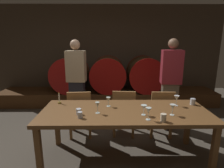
{
  "coord_description": "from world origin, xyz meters",
  "views": [
    {
      "loc": [
        0.07,
        -2.27,
        1.74
      ],
      "look_at": [
        0.1,
        0.64,
        1.04
      ],
      "focal_mm": 29.4,
      "sensor_mm": 36.0,
      "label": 1
    }
  ],
  "objects_px": {
    "guest_left": "(77,82)",
    "wine_glass_center_right": "(148,111)",
    "wine_barrel_left": "(70,74)",
    "wine_glass_center_left": "(144,108)",
    "wine_barrel_right": "(145,74)",
    "cup_center_left": "(80,115)",
    "wine_glass_left": "(108,100)",
    "chair_left": "(80,111)",
    "guest_right": "(170,84)",
    "wine_glass_right": "(173,107)",
    "dining_table": "(125,115)",
    "chair_center": "(124,110)",
    "wine_glass_far_right": "(177,98)",
    "cup_far_right": "(193,102)",
    "wine_glass_far_left": "(98,106)",
    "wine_barrel_center": "(108,74)",
    "cup_far_left": "(79,112)",
    "cup_center_right": "(163,118)",
    "chair_right": "(161,111)",
    "candle_center": "(59,100)"
  },
  "relations": [
    {
      "from": "guest_left",
      "to": "wine_glass_center_right",
      "type": "height_order",
      "value": "guest_left"
    },
    {
      "from": "wine_barrel_left",
      "to": "wine_glass_center_right",
      "type": "height_order",
      "value": "wine_barrel_left"
    },
    {
      "from": "wine_glass_center_left",
      "to": "wine_barrel_right",
      "type": "bearing_deg",
      "value": 79.28
    },
    {
      "from": "cup_center_left",
      "to": "wine_glass_left",
      "type": "bearing_deg",
      "value": 49.54
    },
    {
      "from": "chair_left",
      "to": "wine_glass_center_left",
      "type": "height_order",
      "value": "wine_glass_center_left"
    },
    {
      "from": "guest_left",
      "to": "cup_center_left",
      "type": "height_order",
      "value": "guest_left"
    },
    {
      "from": "guest_right",
      "to": "wine_glass_right",
      "type": "height_order",
      "value": "guest_right"
    },
    {
      "from": "dining_table",
      "to": "wine_glass_left",
      "type": "height_order",
      "value": "wine_glass_left"
    },
    {
      "from": "wine_barrel_left",
      "to": "chair_center",
      "type": "relative_size",
      "value": 1.06
    },
    {
      "from": "wine_glass_left",
      "to": "wine_glass_far_right",
      "type": "xyz_separation_m",
      "value": [
        1.02,
        0.01,
        0.02
      ]
    },
    {
      "from": "wine_barrel_right",
      "to": "wine_glass_far_right",
      "type": "height_order",
      "value": "wine_barrel_right"
    },
    {
      "from": "chair_left",
      "to": "wine_glass_center_right",
      "type": "distance_m",
      "value": 1.46
    },
    {
      "from": "guest_right",
      "to": "cup_center_left",
      "type": "relative_size",
      "value": 21.53
    },
    {
      "from": "wine_glass_center_right",
      "to": "cup_center_left",
      "type": "bearing_deg",
      "value": 175.99
    },
    {
      "from": "wine_glass_center_right",
      "to": "cup_far_right",
      "type": "height_order",
      "value": "wine_glass_center_right"
    },
    {
      "from": "wine_barrel_right",
      "to": "cup_center_left",
      "type": "bearing_deg",
      "value": -115.81
    },
    {
      "from": "wine_glass_far_left",
      "to": "wine_barrel_center",
      "type": "bearing_deg",
      "value": 87.56
    },
    {
      "from": "cup_far_right",
      "to": "cup_far_left",
      "type": "bearing_deg",
      "value": -167.97
    },
    {
      "from": "wine_glass_center_right",
      "to": "wine_barrel_center",
      "type": "bearing_deg",
      "value": 100.72
    },
    {
      "from": "cup_center_right",
      "to": "wine_glass_far_left",
      "type": "bearing_deg",
      "value": 161.78
    },
    {
      "from": "wine_glass_far_left",
      "to": "wine_glass_center_right",
      "type": "relative_size",
      "value": 0.99
    },
    {
      "from": "wine_glass_right",
      "to": "chair_left",
      "type": "bearing_deg",
      "value": 148.5
    },
    {
      "from": "chair_center",
      "to": "wine_glass_right",
      "type": "height_order",
      "value": "wine_glass_right"
    },
    {
      "from": "wine_barrel_right",
      "to": "chair_right",
      "type": "xyz_separation_m",
      "value": [
        -0.03,
        -1.84,
        -0.34
      ]
    },
    {
      "from": "guest_left",
      "to": "wine_glass_center_right",
      "type": "xyz_separation_m",
      "value": [
        1.16,
        -1.59,
        -0.01
      ]
    },
    {
      "from": "chair_right",
      "to": "chair_center",
      "type": "bearing_deg",
      "value": -1.37
    },
    {
      "from": "dining_table",
      "to": "guest_left",
      "type": "xyz_separation_m",
      "value": [
        -0.9,
        1.28,
        0.19
      ]
    },
    {
      "from": "chair_left",
      "to": "chair_right",
      "type": "relative_size",
      "value": 1.0
    },
    {
      "from": "wine_glass_far_left",
      "to": "wine_glass_right",
      "type": "distance_m",
      "value": 0.99
    },
    {
      "from": "chair_left",
      "to": "guest_left",
      "type": "height_order",
      "value": "guest_left"
    },
    {
      "from": "cup_far_right",
      "to": "guest_right",
      "type": "bearing_deg",
      "value": 96.01
    },
    {
      "from": "candle_center",
      "to": "wine_glass_center_right",
      "type": "xyz_separation_m",
      "value": [
        1.27,
        -0.61,
        0.07
      ]
    },
    {
      "from": "candle_center",
      "to": "wine_glass_far_right",
      "type": "distance_m",
      "value": 1.79
    },
    {
      "from": "chair_center",
      "to": "cup_center_right",
      "type": "relative_size",
      "value": 8.96
    },
    {
      "from": "guest_left",
      "to": "wine_glass_center_left",
      "type": "xyz_separation_m",
      "value": [
        1.13,
        -1.44,
        -0.02
      ]
    },
    {
      "from": "chair_left",
      "to": "cup_center_left",
      "type": "height_order",
      "value": "chair_left"
    },
    {
      "from": "wine_barrel_right",
      "to": "wine_glass_right",
      "type": "height_order",
      "value": "wine_barrel_right"
    },
    {
      "from": "guest_right",
      "to": "cup_far_right",
      "type": "bearing_deg",
      "value": 101.33
    },
    {
      "from": "chair_left",
      "to": "cup_center_left",
      "type": "xyz_separation_m",
      "value": [
        0.16,
        -0.91,
        0.32
      ]
    },
    {
      "from": "chair_left",
      "to": "wine_glass_far_left",
      "type": "bearing_deg",
      "value": 111.98
    },
    {
      "from": "wine_barrel_center",
      "to": "cup_center_left",
      "type": "relative_size",
      "value": 11.4
    },
    {
      "from": "wine_barrel_left",
      "to": "wine_barrel_right",
      "type": "distance_m",
      "value": 2.03
    },
    {
      "from": "cup_center_right",
      "to": "wine_barrel_left",
      "type": "bearing_deg",
      "value": 121.1
    },
    {
      "from": "dining_table",
      "to": "wine_glass_far_left",
      "type": "distance_m",
      "value": 0.43
    },
    {
      "from": "wine_glass_center_left",
      "to": "wine_glass_center_right",
      "type": "height_order",
      "value": "wine_glass_center_right"
    },
    {
      "from": "wine_glass_far_left",
      "to": "cup_far_left",
      "type": "bearing_deg",
      "value": -170.79
    },
    {
      "from": "wine_glass_left",
      "to": "cup_center_left",
      "type": "height_order",
      "value": "wine_glass_left"
    },
    {
      "from": "cup_center_right",
      "to": "cup_far_left",
      "type": "bearing_deg",
      "value": 167.9
    },
    {
      "from": "chair_right",
      "to": "wine_glass_right",
      "type": "xyz_separation_m",
      "value": [
        -0.09,
        -0.83,
        0.39
      ]
    },
    {
      "from": "wine_glass_right",
      "to": "cup_far_left",
      "type": "relative_size",
      "value": 1.85
    }
  ]
}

